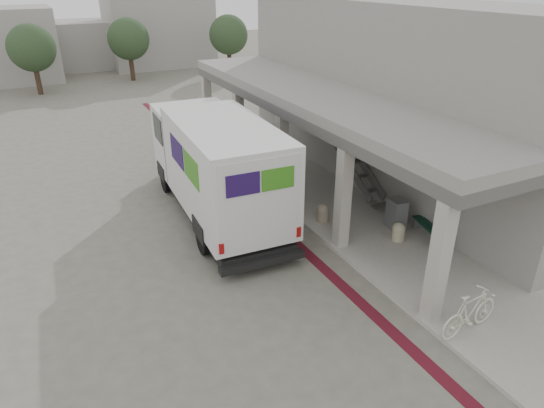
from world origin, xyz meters
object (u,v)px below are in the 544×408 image
bench (430,230)px  utility_cabinet (396,214)px  fedex_truck (216,165)px  bicycle_cream (470,312)px

bench → utility_cabinet: bearing=129.8°
utility_cabinet → fedex_truck: bearing=149.5°
bench → bicycle_cream: 4.52m
fedex_truck → bench: 7.44m
fedex_truck → bicycle_cream: bearing=-68.0°
fedex_truck → utility_cabinet: fedex_truck is taller
fedex_truck → bicycle_cream: 9.28m
bench → bicycle_cream: bearing=-107.5°
fedex_truck → bicycle_cream: (3.03, -8.68, -1.26)m
utility_cabinet → bicycle_cream: 5.25m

